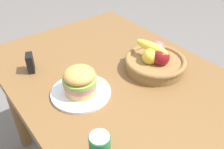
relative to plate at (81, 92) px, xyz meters
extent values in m
cube|color=brown|center=(0.06, 0.20, -0.03)|extent=(1.40, 0.90, 0.04)
cylinder|color=brown|center=(-0.56, -0.17, -0.40)|extent=(0.07, 0.07, 0.71)
cylinder|color=brown|center=(-0.56, 0.57, -0.40)|extent=(0.07, 0.07, 0.71)
cylinder|color=white|center=(0.00, 0.00, 0.00)|extent=(0.25, 0.25, 0.01)
cylinder|color=#DBAD60|center=(0.00, 0.00, 0.02)|extent=(0.13, 0.13, 0.03)
cylinder|color=#C67075|center=(0.00, 0.00, 0.05)|extent=(0.14, 0.14, 0.02)
cylinder|color=#84A84C|center=(0.00, 0.00, 0.07)|extent=(0.14, 0.14, 0.02)
ellipsoid|color=#DF9F4D|center=(0.00, 0.00, 0.09)|extent=(0.13, 0.13, 0.06)
cylinder|color=silver|center=(0.32, -0.13, 0.12)|extent=(0.06, 0.06, 0.00)
cylinder|color=olive|center=(0.06, 0.38, 0.02)|extent=(0.28, 0.28, 0.05)
torus|color=olive|center=(0.06, 0.38, 0.04)|extent=(0.29, 0.29, 0.02)
sphere|color=maroon|center=(0.09, 0.38, 0.07)|extent=(0.08, 0.08, 0.08)
sphere|color=#D16066|center=(0.02, 0.43, 0.07)|extent=(0.08, 0.08, 0.08)
sphere|color=gold|center=(0.05, 0.35, 0.07)|extent=(0.08, 0.08, 0.08)
ellipsoid|color=yellow|center=(0.03, 0.37, 0.10)|extent=(0.19, 0.08, 0.05)
cube|color=black|center=(-0.29, -0.10, 0.04)|extent=(0.07, 0.05, 0.09)
camera|label=1|loc=(0.73, -0.39, 0.69)|focal=40.24mm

